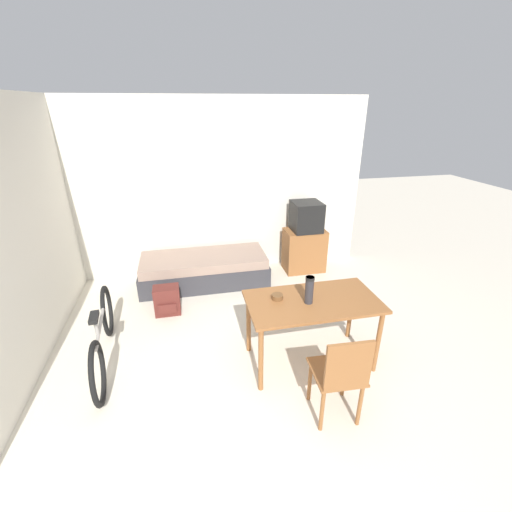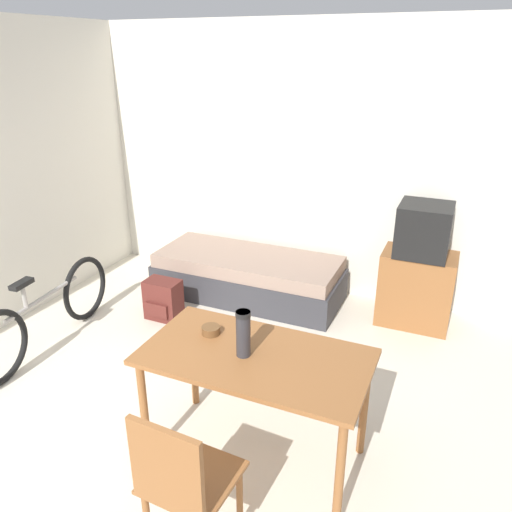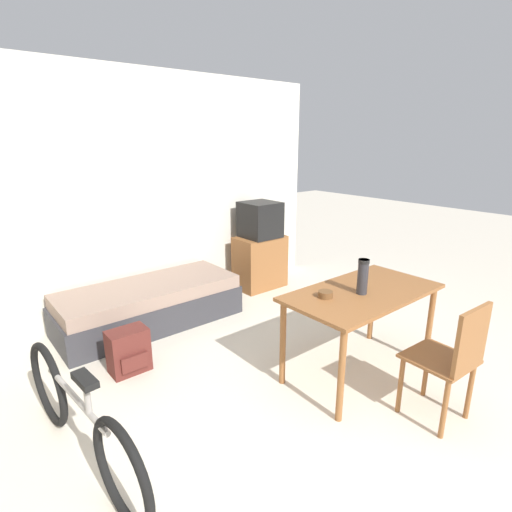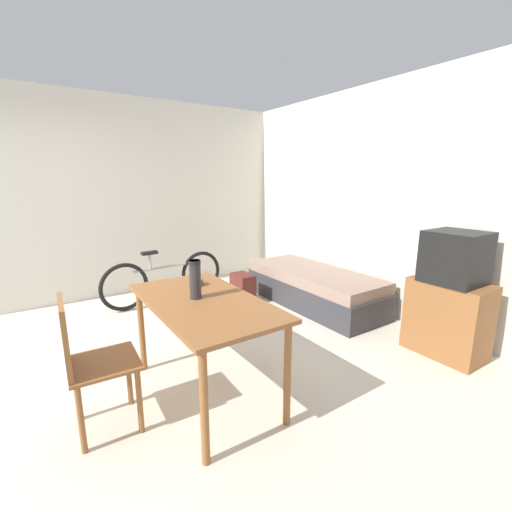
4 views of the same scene
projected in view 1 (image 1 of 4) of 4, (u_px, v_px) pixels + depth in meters
The scene contains 11 objects.
ground_plane at pixel (262, 472), 2.62m from camera, with size 20.00×20.00×0.00m, color beige.
wall_back at pixel (209, 190), 5.31m from camera, with size 5.03×0.06×2.70m.
wall_left at pixel (13, 243), 3.28m from camera, with size 0.06×4.61×2.70m.
daybed at pixel (204, 270), 5.29m from camera, with size 1.93×0.79×0.46m.
tv at pixel (305, 239), 5.59m from camera, with size 0.65×0.46×1.17m.
dining_table at pixel (313, 308), 3.49m from camera, with size 1.34×0.72×0.76m.
wooden_chair at pixel (341, 374), 2.84m from camera, with size 0.44×0.44×0.92m.
bicycle at pixel (103, 337), 3.62m from camera, with size 0.20×1.70×0.71m.
thermos_flask at pixel (309, 289), 3.35m from camera, with size 0.09×0.09×0.29m.
mate_bowl at pixel (277, 297), 3.47m from camera, with size 0.12×0.12×0.05m.
backpack at pixel (167, 300), 4.52m from camera, with size 0.33×0.24×0.39m.
Camera 1 is at (-0.41, -1.67, 2.58)m, focal length 24.00 mm.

